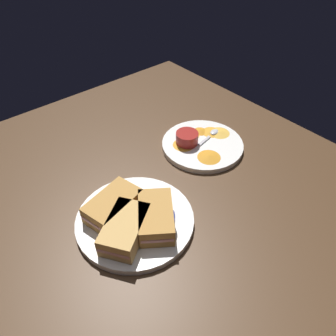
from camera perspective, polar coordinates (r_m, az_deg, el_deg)
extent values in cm
cube|color=#4C331E|center=(86.73, -3.89, -3.87)|extent=(110.00, 110.00, 3.00)
cylinder|color=white|center=(77.22, -5.78, -9.09)|extent=(27.46, 27.46, 1.60)
cube|color=#C68C42|center=(76.47, -9.59, -6.57)|extent=(14.44, 10.50, 4.80)
cube|color=#DB938E|center=(76.47, -9.59, -6.57)|extent=(14.55, 9.97, 0.80)
cube|color=tan|center=(71.86, -7.55, -10.54)|extent=(15.03, 13.56, 4.80)
cube|color=#DB938E|center=(71.86, -7.55, -10.54)|extent=(14.90, 13.20, 0.80)
cube|color=#C68C42|center=(73.40, -2.14, -8.53)|extent=(13.79, 14.98, 4.80)
cube|color=#DB938E|center=(73.40, -2.14, -8.53)|extent=(13.45, 14.84, 0.80)
cylinder|color=#0C144C|center=(72.89, -1.73, -9.42)|extent=(7.55, 7.55, 4.14)
cylinder|color=black|center=(71.60, -1.75, -8.58)|extent=(6.20, 6.20, 0.60)
cube|color=silver|center=(79.15, -7.04, -6.38)|extent=(1.54, 5.56, 0.40)
ellipsoid|color=silver|center=(76.26, -4.21, -8.40)|extent=(2.61, 3.47, 0.80)
cylinder|color=white|center=(97.82, 6.04, 4.04)|extent=(24.08, 24.08, 1.60)
cylinder|color=maroon|center=(95.84, 3.35, 5.25)|extent=(6.59, 6.59, 3.55)
cylinder|color=olive|center=(95.02, 3.38, 5.91)|extent=(5.41, 5.41, 0.60)
cube|color=silver|center=(97.77, 6.37, 4.76)|extent=(5.55, 1.84, 0.40)
ellipsoid|color=silver|center=(101.54, 8.11, 6.28)|extent=(3.56, 2.77, 0.80)
cone|color=orange|center=(92.14, 7.20, 2.02)|extent=(7.95, 7.95, 0.60)
cone|color=gold|center=(101.83, 9.04, 6.21)|extent=(6.33, 6.33, 0.60)
cone|color=gold|center=(95.90, 2.75, 4.19)|extent=(7.61, 7.61, 0.60)
cone|color=gold|center=(101.75, 7.59, 6.35)|extent=(6.90, 6.90, 0.60)
cone|color=orange|center=(101.72, 5.66, 6.52)|extent=(6.24, 6.24, 0.60)
cone|color=gold|center=(99.73, 4.28, 5.81)|extent=(5.63, 5.63, 0.60)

